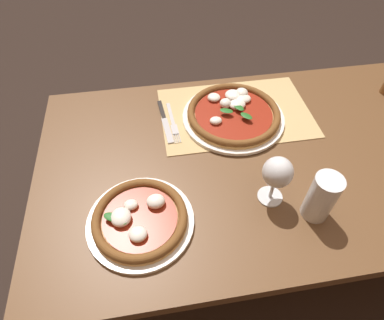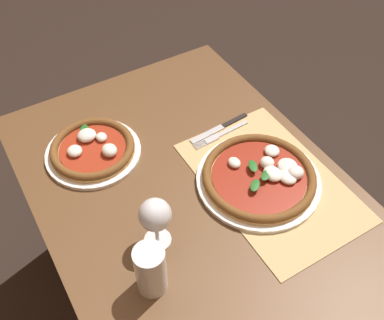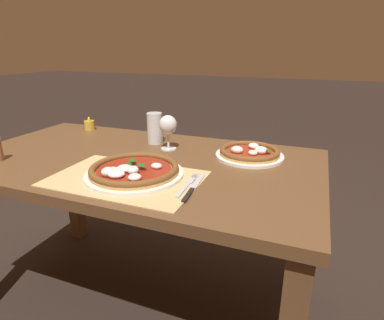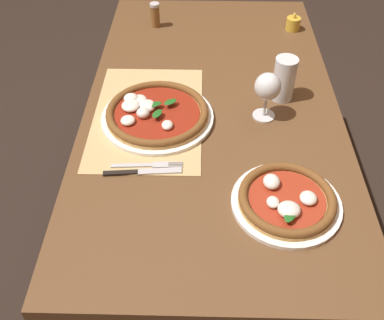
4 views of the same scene
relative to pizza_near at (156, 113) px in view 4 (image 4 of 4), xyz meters
name	(u,v)px [view 4 (image 4 of 4)]	position (x,y,z in m)	size (l,w,h in m)	color
ground_plane	(207,237)	(-0.10, 0.18, -0.76)	(24.00, 24.00, 0.00)	black
dining_table	(211,125)	(-0.10, 0.18, -0.12)	(1.48, 0.82, 0.74)	brown
paper_placemat	(148,116)	(-0.02, -0.03, -0.02)	(0.52, 0.34, 0.00)	tan
pizza_near	(156,113)	(0.00, 0.00, 0.00)	(0.35, 0.35, 0.05)	white
pizza_far	(287,200)	(0.34, 0.36, 0.00)	(0.28, 0.28, 0.05)	white
wine_glass	(267,88)	(-0.02, 0.34, 0.08)	(0.08, 0.08, 0.16)	silver
pint_glass	(284,80)	(-0.12, 0.40, 0.05)	(0.07, 0.07, 0.15)	silver
fork	(148,165)	(0.21, -0.01, -0.02)	(0.03, 0.20, 0.00)	#B7B7BC
knife	(143,172)	(0.24, -0.02, -0.02)	(0.03, 0.22, 0.01)	black
votive_candle	(293,24)	(-0.58, 0.50, 0.00)	(0.06, 0.06, 0.07)	gold
pepper_shaker	(155,15)	(-0.60, -0.05, 0.03)	(0.04, 0.04, 0.10)	brown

